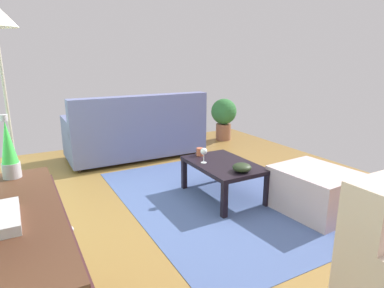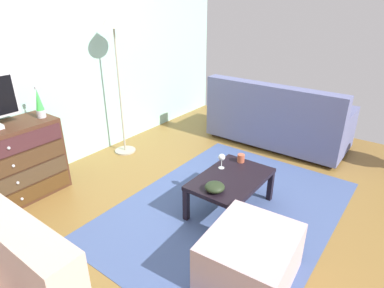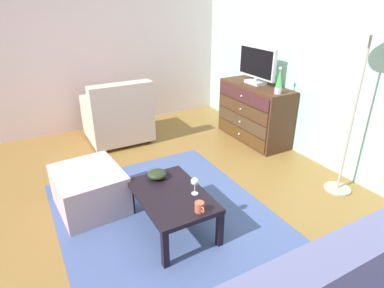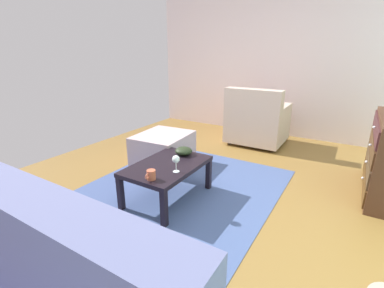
{
  "view_description": "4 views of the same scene",
  "coord_description": "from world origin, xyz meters",
  "px_view_note": "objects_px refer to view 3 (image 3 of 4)",
  "views": [
    {
      "loc": [
        -2.41,
        1.59,
        1.41
      ],
      "look_at": [
        0.28,
        0.12,
        0.59
      ],
      "focal_mm": 30.69,
      "sensor_mm": 36.0,
      "label": 1
    },
    {
      "loc": [
        -2.17,
        -1.52,
        1.95
      ],
      "look_at": [
        -0.02,
        0.09,
        0.73
      ],
      "focal_mm": 30.25,
      "sensor_mm": 36.0,
      "label": 2
    },
    {
      "loc": [
        2.37,
        -1.19,
        1.94
      ],
      "look_at": [
        0.09,
        0.06,
        0.73
      ],
      "focal_mm": 30.29,
      "sensor_mm": 36.0,
      "label": 3
    },
    {
      "loc": [
        2.15,
        1.26,
        1.4
      ],
      "look_at": [
        0.29,
        0.12,
        0.65
      ],
      "focal_mm": 25.43,
      "sensor_mm": 36.0,
      "label": 4
    }
  ],
  "objects_px": {
    "dresser": "(254,113)",
    "armchair": "(118,117)",
    "lava_lamp": "(279,82)",
    "standing_lamp": "(370,42)",
    "coffee_table": "(172,198)",
    "bowl_decorative": "(157,174)",
    "tv": "(257,64)",
    "mug": "(200,207)",
    "ottoman": "(90,189)",
    "wine_glass": "(195,182)"
  },
  "relations": [
    {
      "from": "tv",
      "to": "ottoman",
      "type": "distance_m",
      "value": 2.71
    },
    {
      "from": "tv",
      "to": "wine_glass",
      "type": "xyz_separation_m",
      "value": [
        1.4,
        -1.75,
        -0.59
      ]
    },
    {
      "from": "coffee_table",
      "to": "bowl_decorative",
      "type": "relative_size",
      "value": 4.69
    },
    {
      "from": "standing_lamp",
      "to": "wine_glass",
      "type": "bearing_deg",
      "value": -96.68
    },
    {
      "from": "wine_glass",
      "to": "armchair",
      "type": "bearing_deg",
      "value": 179.9
    },
    {
      "from": "tv",
      "to": "armchair",
      "type": "distance_m",
      "value": 2.05
    },
    {
      "from": "coffee_table",
      "to": "standing_lamp",
      "type": "height_order",
      "value": "standing_lamp"
    },
    {
      "from": "bowl_decorative",
      "to": "standing_lamp",
      "type": "distance_m",
      "value": 2.25
    },
    {
      "from": "lava_lamp",
      "to": "coffee_table",
      "type": "height_order",
      "value": "lava_lamp"
    },
    {
      "from": "mug",
      "to": "coffee_table",
      "type": "bearing_deg",
      "value": -166.33
    },
    {
      "from": "dresser",
      "to": "standing_lamp",
      "type": "relative_size",
      "value": 0.63
    },
    {
      "from": "wine_glass",
      "to": "ottoman",
      "type": "distance_m",
      "value": 1.11
    },
    {
      "from": "ottoman",
      "to": "standing_lamp",
      "type": "relative_size",
      "value": 0.39
    },
    {
      "from": "mug",
      "to": "armchair",
      "type": "bearing_deg",
      "value": 177.77
    },
    {
      "from": "dresser",
      "to": "tv",
      "type": "distance_m",
      "value": 0.67
    },
    {
      "from": "bowl_decorative",
      "to": "standing_lamp",
      "type": "xyz_separation_m",
      "value": [
        0.59,
        1.85,
        1.14
      ]
    },
    {
      "from": "ottoman",
      "to": "tv",
      "type": "bearing_deg",
      "value": 104.01
    },
    {
      "from": "lava_lamp",
      "to": "wine_glass",
      "type": "xyz_separation_m",
      "value": [
        0.87,
        -1.68,
        -0.47
      ]
    },
    {
      "from": "bowl_decorative",
      "to": "armchair",
      "type": "relative_size",
      "value": 0.2
    },
    {
      "from": "tv",
      "to": "coffee_table",
      "type": "height_order",
      "value": "tv"
    },
    {
      "from": "bowl_decorative",
      "to": "ottoman",
      "type": "height_order",
      "value": "bowl_decorative"
    },
    {
      "from": "dresser",
      "to": "ottoman",
      "type": "bearing_deg",
      "value": -77.12
    },
    {
      "from": "mug",
      "to": "tv",
      "type": "bearing_deg",
      "value": 131.76
    },
    {
      "from": "mug",
      "to": "bowl_decorative",
      "type": "height_order",
      "value": "mug"
    },
    {
      "from": "wine_glass",
      "to": "standing_lamp",
      "type": "distance_m",
      "value": 1.99
    },
    {
      "from": "armchair",
      "to": "ottoman",
      "type": "bearing_deg",
      "value": -27.48
    },
    {
      "from": "tv",
      "to": "ottoman",
      "type": "height_order",
      "value": "tv"
    },
    {
      "from": "wine_glass",
      "to": "armchair",
      "type": "relative_size",
      "value": 0.18
    },
    {
      "from": "lava_lamp",
      "to": "standing_lamp",
      "type": "relative_size",
      "value": 0.18
    },
    {
      "from": "coffee_table",
      "to": "bowl_decorative",
      "type": "bearing_deg",
      "value": -179.13
    },
    {
      "from": "coffee_table",
      "to": "ottoman",
      "type": "height_order",
      "value": "ottoman"
    },
    {
      "from": "bowl_decorative",
      "to": "mug",
      "type": "bearing_deg",
      "value": 7.76
    },
    {
      "from": "lava_lamp",
      "to": "armchair",
      "type": "height_order",
      "value": "lava_lamp"
    },
    {
      "from": "dresser",
      "to": "bowl_decorative",
      "type": "bearing_deg",
      "value": -63.58
    },
    {
      "from": "coffee_table",
      "to": "armchair",
      "type": "xyz_separation_m",
      "value": [
        -2.12,
        0.18,
        0.04
      ]
    },
    {
      "from": "dresser",
      "to": "armchair",
      "type": "bearing_deg",
      "value": -116.91
    },
    {
      "from": "dresser",
      "to": "lava_lamp",
      "type": "relative_size",
      "value": 3.45
    },
    {
      "from": "lava_lamp",
      "to": "bowl_decorative",
      "type": "relative_size",
      "value": 1.84
    },
    {
      "from": "coffee_table",
      "to": "tv",
      "type": "bearing_deg",
      "value": 124.13
    },
    {
      "from": "dresser",
      "to": "armchair",
      "type": "xyz_separation_m",
      "value": [
        -0.87,
        -1.72,
        -0.04
      ]
    },
    {
      "from": "tv",
      "to": "bowl_decorative",
      "type": "bearing_deg",
      "value": -62.5
    },
    {
      "from": "lava_lamp",
      "to": "wine_glass",
      "type": "height_order",
      "value": "lava_lamp"
    },
    {
      "from": "mug",
      "to": "ottoman",
      "type": "xyz_separation_m",
      "value": [
        -1.02,
        -0.65,
        -0.21
      ]
    },
    {
      "from": "dresser",
      "to": "mug",
      "type": "relative_size",
      "value": 9.99
    },
    {
      "from": "coffee_table",
      "to": "standing_lamp",
      "type": "xyz_separation_m",
      "value": [
        0.29,
        1.85,
        1.23
      ]
    },
    {
      "from": "armchair",
      "to": "mug",
      "type": "bearing_deg",
      "value": -2.23
    },
    {
      "from": "tv",
      "to": "standing_lamp",
      "type": "bearing_deg",
      "value": -2.6
    },
    {
      "from": "dresser",
      "to": "ottoman",
      "type": "distance_m",
      "value": 2.54
    },
    {
      "from": "wine_glass",
      "to": "bowl_decorative",
      "type": "relative_size",
      "value": 0.88
    },
    {
      "from": "armchair",
      "to": "standing_lamp",
      "type": "relative_size",
      "value": 0.49
    }
  ]
}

